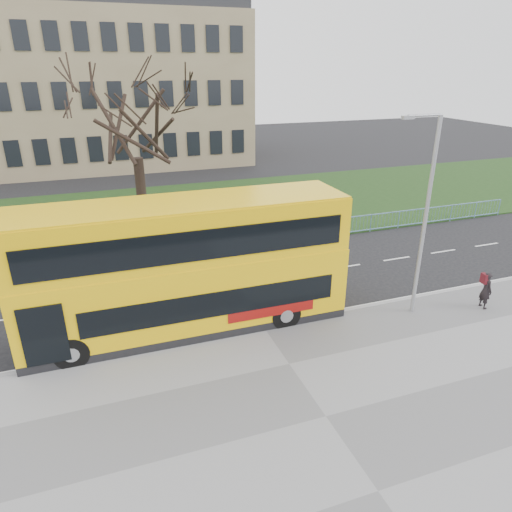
{
  "coord_description": "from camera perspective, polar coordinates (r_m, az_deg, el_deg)",
  "views": [
    {
      "loc": [
        -5.3,
        -15.7,
        9.37
      ],
      "look_at": [
        0.64,
        1.0,
        1.93
      ],
      "focal_mm": 32.0,
      "sensor_mm": 36.0,
      "label": 1
    }
  ],
  "objects": [
    {
      "name": "grass_verge",
      "position": [
        31.86,
        -9.19,
        5.45
      ],
      "size": [
        80.0,
        15.4,
        0.08
      ],
      "primitive_type": "cube",
      "color": "#193312",
      "rests_on": "ground"
    },
    {
      "name": "bare_tree",
      "position": [
        26.08,
        -14.75,
        13.71
      ],
      "size": [
        7.71,
        7.71,
        11.01
      ],
      "primitive_type": null,
      "color": "black",
      "rests_on": "grass_verge"
    },
    {
      "name": "pavement",
      "position": [
        13.96,
        8.71,
        -19.37
      ],
      "size": [
        80.0,
        10.5,
        0.12
      ],
      "primitive_type": "cube",
      "color": "slate",
      "rests_on": "ground"
    },
    {
      "name": "ground",
      "position": [
        19.04,
        -0.82,
        -6.71
      ],
      "size": [
        120.0,
        120.0,
        0.0
      ],
      "primitive_type": "plane",
      "color": "black",
      "rests_on": "ground"
    },
    {
      "name": "civic_building",
      "position": [
        50.76,
        -20.36,
        18.79
      ],
      "size": [
        30.0,
        15.0,
        14.0
      ],
      "primitive_type": "cube",
      "color": "#897657",
      "rests_on": "ground"
    },
    {
      "name": "street_lamp",
      "position": [
        18.08,
        20.29,
        5.24
      ],
      "size": [
        1.64,
        0.17,
        7.73
      ],
      "rotation": [
        0.0,
        0.0,
        -0.0
      ],
      "color": "#999BA1",
      "rests_on": "pavement"
    },
    {
      "name": "pedestrian",
      "position": [
        20.83,
        26.78,
        -3.84
      ],
      "size": [
        0.42,
        0.6,
        1.57
      ],
      "primitive_type": "imported",
      "rotation": [
        0.0,
        0.0,
        1.49
      ],
      "color": "black",
      "rests_on": "pavement"
    },
    {
      "name": "kerb",
      "position": [
        17.75,
        0.82,
        -8.84
      ],
      "size": [
        80.0,
        0.2,
        0.14
      ],
      "primitive_type": "cube",
      "color": "gray",
      "rests_on": "ground"
    },
    {
      "name": "guard_railing",
      "position": [
        24.56,
        -5.81,
        1.61
      ],
      "size": [
        40.0,
        0.12,
        1.1
      ],
      "primitive_type": null,
      "color": "#74A4CF",
      "rests_on": "ground"
    },
    {
      "name": "yellow_bus",
      "position": [
        16.83,
        -8.66,
        -1.02
      ],
      "size": [
        11.84,
        2.94,
        4.95
      ],
      "rotation": [
        0.0,
        0.0,
        -0.01
      ],
      "color": "yellow",
      "rests_on": "ground"
    }
  ]
}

